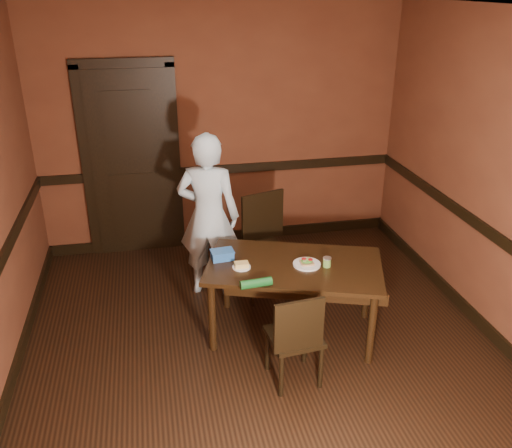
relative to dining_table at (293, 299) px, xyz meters
name	(u,v)px	position (x,y,z in m)	size (l,w,h in m)	color
floor	(264,355)	(-0.31, -0.27, -0.34)	(4.00, 4.50, 0.01)	black
ceiling	(267,8)	(-0.31, -0.27, 2.36)	(4.00, 4.50, 0.01)	white
wall_back	(221,130)	(-0.31, 1.98, 1.01)	(4.00, 0.02, 2.70)	brown
wall_front	(400,437)	(-0.31, -2.52, 1.01)	(4.00, 0.02, 2.70)	brown
wall_right	(509,187)	(1.69, -0.27, 1.01)	(0.02, 4.50, 2.70)	brown
dado_back	(223,169)	(-0.31, 1.96, 0.56)	(4.00, 0.03, 0.10)	black
dado_right	(497,237)	(1.67, -0.27, 0.56)	(0.03, 4.50, 0.10)	black
baseboard_back	(224,236)	(-0.31, 1.96, -0.28)	(4.00, 0.03, 0.12)	black
baseboard_left	(11,382)	(-2.30, -0.27, -0.28)	(0.03, 4.50, 0.12)	black
baseboard_right	(480,322)	(1.67, -0.27, -0.28)	(0.03, 4.50, 0.12)	black
door	(131,159)	(-1.31, 1.94, 0.75)	(1.05, 0.07, 2.20)	black
dining_table	(293,299)	(0.00, 0.00, 0.00)	(1.46, 0.82, 0.68)	black
chair_far	(261,247)	(-0.13, 0.74, 0.15)	(0.46, 0.46, 0.98)	black
chair_near	(294,335)	(-0.15, -0.59, 0.06)	(0.38, 0.38, 0.81)	black
person	(209,216)	(-0.61, 0.86, 0.47)	(0.59, 0.39, 1.63)	silver
sandwich_plate	(307,263)	(0.10, -0.03, 0.36)	(0.23, 0.23, 0.06)	white
sauce_jar	(327,262)	(0.25, -0.09, 0.38)	(0.07, 0.07, 0.08)	#689B41
cheese_saucer	(242,266)	(-0.45, 0.03, 0.36)	(0.15, 0.15, 0.05)	white
food_tub	(222,255)	(-0.58, 0.22, 0.38)	(0.20, 0.15, 0.08)	blue
wrapped_veg	(256,283)	(-0.39, -0.30, 0.38)	(0.07, 0.07, 0.25)	#15521E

